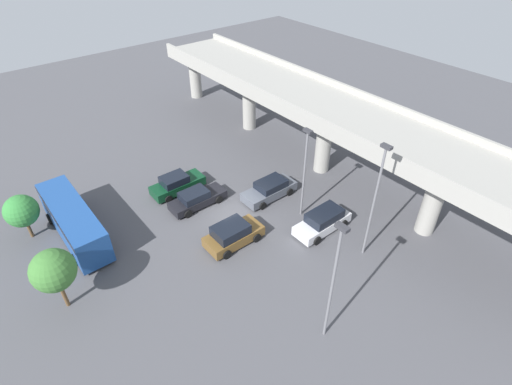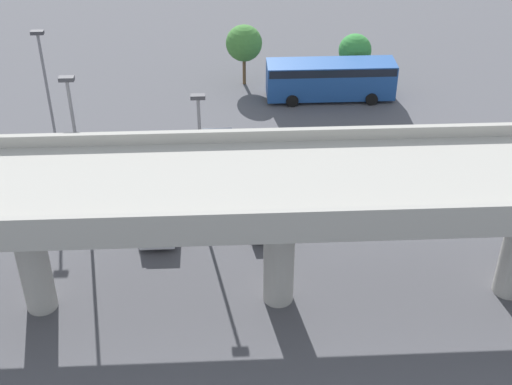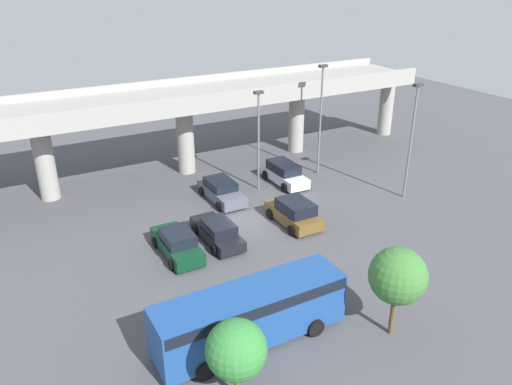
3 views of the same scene
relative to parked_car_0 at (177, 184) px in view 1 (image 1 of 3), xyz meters
name	(u,v)px [view 1 (image 1 of 3)]	position (x,y,z in m)	size (l,w,h in m)	color
ground_plane	(230,215)	(5.45, 1.58, -0.74)	(92.60, 92.60, 0.00)	#4C4C51
highway_overpass	(327,114)	(5.45, 12.10, 4.91)	(44.60, 6.61, 7.18)	#9E9B93
parked_car_0	(177,184)	(0.00, 0.00, 0.00)	(2.02, 4.63, 1.61)	#0C381E
parked_car_1	(197,199)	(2.75, 0.27, -0.06)	(1.97, 4.76, 1.45)	black
parked_car_2	(270,189)	(5.59, 5.68, -0.01)	(2.12, 4.81, 1.53)	#515660
parked_car_3	(233,234)	(8.18, -0.06, 0.08)	(2.22, 4.35, 1.72)	brown
parked_car_4	(323,221)	(11.28, 6.13, 0.07)	(2.03, 4.69, 1.67)	silver
shuttle_bus	(73,219)	(0.23, -8.69, 0.88)	(8.94, 2.59, 2.72)	#1E478C
lamp_post_near_aisle	(375,196)	(14.86, 6.59, 4.40)	(0.70, 0.35, 8.87)	slate
lamp_post_mid_lot	(334,277)	(17.69, -0.44, 4.18)	(0.70, 0.35, 8.45)	slate
lamp_post_by_overpass	(305,167)	(8.95, 6.13, 3.74)	(0.70, 0.35, 7.60)	slate
tree_front_left	(21,211)	(-1.86, -11.41, 1.72)	(2.39, 2.39, 3.66)	brown
tree_front_centre	(53,271)	(6.18, -11.42, 2.41)	(2.62, 2.62, 4.47)	brown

